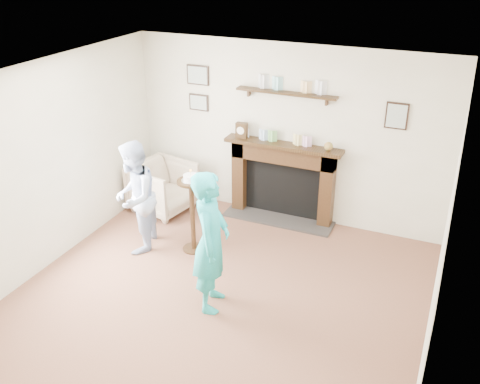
% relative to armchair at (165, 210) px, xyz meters
% --- Properties ---
extents(ground, '(5.00, 5.00, 0.00)m').
position_rel_armchair_xyz_m(ground, '(1.69, -1.90, 0.00)').
color(ground, brown).
rests_on(ground, ground).
extents(room_shell, '(4.54, 5.02, 2.52)m').
position_rel_armchair_xyz_m(room_shell, '(1.69, -1.21, 1.62)').
color(room_shell, beige).
rests_on(room_shell, ground).
extents(armchair, '(0.95, 0.94, 0.74)m').
position_rel_armchair_xyz_m(armchair, '(0.00, 0.00, 0.00)').
color(armchair, tan).
rests_on(armchair, ground).
extents(man, '(0.76, 0.86, 1.48)m').
position_rel_armchair_xyz_m(man, '(0.25, -1.07, 0.00)').
color(man, silver).
rests_on(man, ground).
extents(woman, '(0.53, 0.67, 1.62)m').
position_rel_armchair_xyz_m(woman, '(1.68, -1.76, 0.00)').
color(woman, '#20B69F').
rests_on(woman, ground).
extents(pedestal_table, '(0.36, 0.36, 1.14)m').
position_rel_armchair_xyz_m(pedestal_table, '(0.94, -0.82, 0.70)').
color(pedestal_table, black).
rests_on(pedestal_table, ground).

